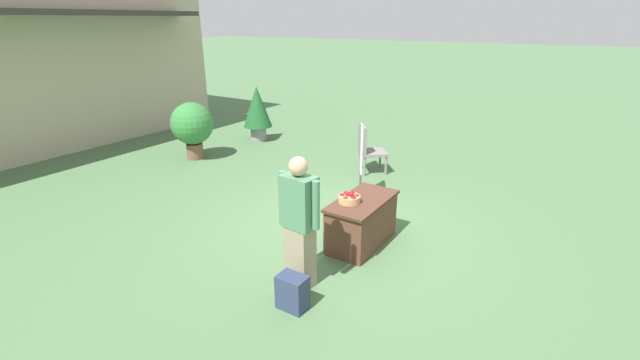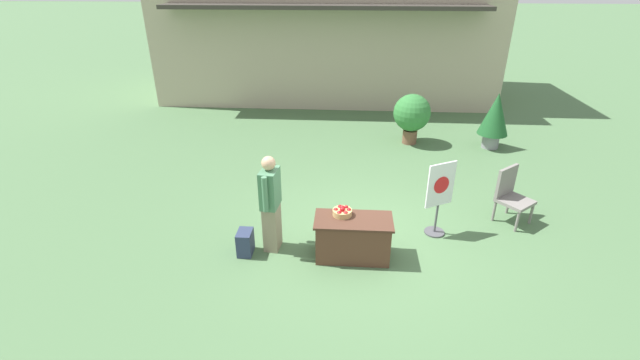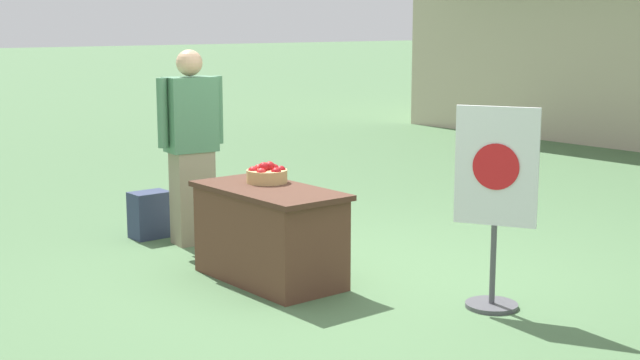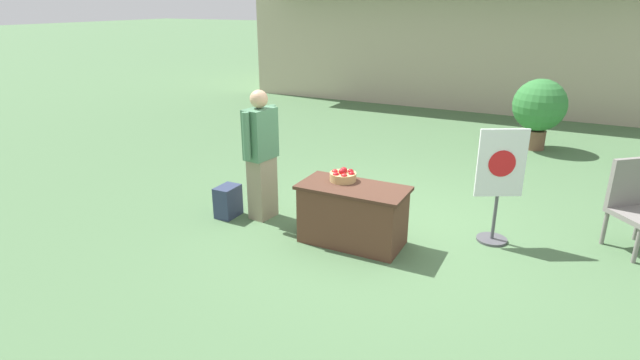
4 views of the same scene
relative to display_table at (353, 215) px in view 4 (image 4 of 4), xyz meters
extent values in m
plane|color=#4C7047|center=(0.23, 0.53, -0.36)|extent=(120.00, 120.00, 0.00)
cube|color=#B7A88E|center=(-0.98, 10.62, 2.30)|extent=(11.56, 4.79, 5.32)
cube|color=brown|center=(0.00, 0.00, -0.02)|extent=(1.18, 0.59, 0.67)
cube|color=#492C20|center=(0.00, 0.00, 0.33)|extent=(1.26, 0.63, 0.04)
cylinder|color=tan|center=(-0.19, 0.12, 0.40)|extent=(0.31, 0.31, 0.10)
sphere|color=#A30F14|center=(-0.08, 0.13, 0.44)|extent=(0.08, 0.08, 0.08)
sphere|color=#A30F14|center=(-0.13, 0.21, 0.44)|extent=(0.08, 0.08, 0.08)
sphere|color=#A30F14|center=(-0.23, 0.22, 0.44)|extent=(0.08, 0.08, 0.08)
sphere|color=red|center=(-0.29, 0.12, 0.44)|extent=(0.08, 0.08, 0.08)
sphere|color=red|center=(-0.23, 0.02, 0.44)|extent=(0.08, 0.08, 0.08)
sphere|color=red|center=(-0.13, 0.03, 0.44)|extent=(0.08, 0.08, 0.08)
sphere|color=red|center=(-0.19, 0.14, 0.48)|extent=(0.08, 0.08, 0.08)
sphere|color=red|center=(-0.19, 0.09, 0.48)|extent=(0.08, 0.08, 0.08)
cube|color=gray|center=(-1.36, 0.15, 0.05)|extent=(0.28, 0.37, 0.82)
cube|color=#4C7F5B|center=(-1.36, 0.15, 0.78)|extent=(0.31, 0.45, 0.65)
sphere|color=tan|center=(-1.36, 0.15, 1.23)|extent=(0.23, 0.23, 0.23)
cylinder|color=#4C7F5B|center=(-1.33, 0.41, 0.81)|extent=(0.09, 0.09, 0.59)
cylinder|color=#4C7F5B|center=(-1.39, -0.10, 0.81)|extent=(0.09, 0.09, 0.59)
cube|color=#2D3856|center=(-1.79, -0.04, -0.15)|extent=(0.24, 0.34, 0.42)
cylinder|color=#4C4C51|center=(1.49, 0.80, -0.34)|extent=(0.36, 0.36, 0.03)
cylinder|color=#4C4C51|center=(1.49, 0.80, -0.05)|extent=(0.04, 0.04, 0.55)
cube|color=silver|center=(1.49, 0.80, 0.62)|extent=(0.51, 0.29, 0.80)
cylinder|color=red|center=(1.50, 0.78, 0.62)|extent=(0.28, 0.15, 0.31)
cylinder|color=gray|center=(2.97, 0.95, -0.15)|extent=(0.05, 0.05, 0.41)
cylinder|color=gray|center=(3.03, 1.61, -0.15)|extent=(0.05, 0.05, 0.41)
cylinder|color=gray|center=(2.67, 1.31, -0.15)|extent=(0.05, 0.05, 0.41)
cube|color=gray|center=(2.84, 1.47, 0.40)|extent=(0.46, 0.40, 0.58)
cylinder|color=brown|center=(1.56, 5.30, -0.18)|extent=(0.39, 0.39, 0.37)
sphere|color=#337A38|center=(1.56, 5.30, 0.50)|extent=(0.99, 0.99, 0.99)
camera|label=1|loc=(-5.11, -2.54, 2.80)|focal=24.00mm
camera|label=2|loc=(-0.14, -5.87, 3.94)|focal=24.00mm
camera|label=3|loc=(5.29, -3.81, 1.58)|focal=50.00mm
camera|label=4|loc=(2.09, -4.97, 2.37)|focal=28.00mm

